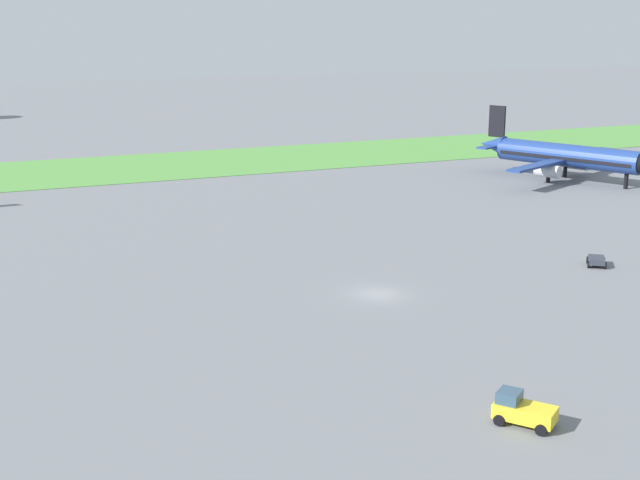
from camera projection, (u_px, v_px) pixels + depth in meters
ground_plane at (377, 294)px, 76.02m from camera, size 600.00×600.00×0.00m
grass_taxiway_strip at (172, 165)px, 143.85m from camera, size 360.00×28.00×0.08m
airplane_parked_jet_far at (564, 156)px, 129.24m from camera, size 28.00×27.86×10.54m
baggage_cart_near_gate at (596, 260)px, 84.56m from camera, size 2.82×2.95×0.90m
pushback_tug_by_runway at (522, 410)px, 51.30m from camera, size 3.59×3.96×1.95m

